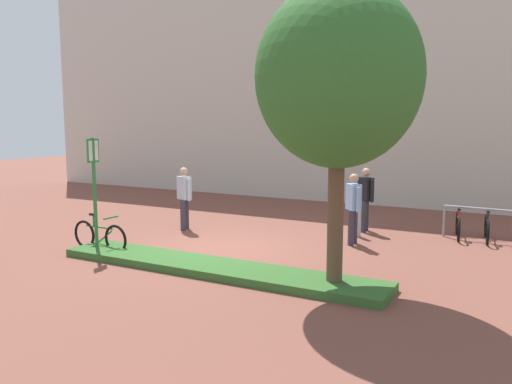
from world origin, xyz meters
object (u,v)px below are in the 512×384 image
object	(u,v)px
tree_sidewalk	(338,77)
person_shirt_blue	(353,204)
bike_rack_cluster	(487,227)
bollard_steel	(358,219)
parking_sign_post	(94,179)
person_shirt_white	(184,194)
bike_at_sign	(100,236)
person_suited_dark	(366,195)

from	to	relation	value
tree_sidewalk	person_shirt_blue	world-z (taller)	tree_sidewalk
bike_rack_cluster	bollard_steel	size ratio (longest dim) A/B	2.34
parking_sign_post	person_shirt_white	world-z (taller)	parking_sign_post
bollard_steel	bike_rack_cluster	bearing A→B (deg)	19.11
tree_sidewalk	bike_rack_cluster	bearing A→B (deg)	68.93
bike_at_sign	bollard_steel	size ratio (longest dim) A/B	1.87
person_suited_dark	person_shirt_blue	size ratio (longest dim) A/B	1.00
bike_at_sign	bollard_steel	distance (m)	6.39
bike_at_sign	person_suited_dark	distance (m)	6.90
tree_sidewalk	bollard_steel	distance (m)	5.48
tree_sidewalk	bike_rack_cluster	size ratio (longest dim) A/B	2.49
person_suited_dark	bollard_steel	bearing A→B (deg)	-88.08
bollard_steel	person_suited_dark	bearing A→B (deg)	91.92
tree_sidewalk	bike_rack_cluster	world-z (taller)	tree_sidewalk
parking_sign_post	person_shirt_white	distance (m)	3.11
parking_sign_post	bollard_steel	bearing A→B (deg)	43.47
bike_rack_cluster	person_shirt_blue	bearing A→B (deg)	-145.74
bike_at_sign	bike_rack_cluster	world-z (taller)	bike_at_sign
bike_at_sign	person_suited_dark	bearing A→B (deg)	46.25
parking_sign_post	person_shirt_blue	bearing A→B (deg)	36.27
person_shirt_blue	bike_rack_cluster	bearing A→B (deg)	34.26
bike_rack_cluster	person_suited_dark	distance (m)	3.08
parking_sign_post	person_suited_dark	bearing A→B (deg)	47.87
bike_rack_cluster	person_shirt_blue	size ratio (longest dim) A/B	1.22
tree_sidewalk	person_suited_dark	world-z (taller)	tree_sidewalk
parking_sign_post	bike_rack_cluster	xyz separation A→B (m)	(7.66, 5.47, -1.34)
bike_at_sign	person_suited_dark	world-z (taller)	person_suited_dark
bike_rack_cluster	bollard_steel	distance (m)	3.15
parking_sign_post	person_shirt_white	xyz separation A→B (m)	(0.24, 3.02, -0.71)
bike_at_sign	person_shirt_white	distance (m)	2.92
tree_sidewalk	parking_sign_post	distance (m)	5.94
bollard_steel	person_shirt_blue	xyz separation A→B (m)	(0.15, -0.89, 0.53)
bollard_steel	person_suited_dark	size ratio (longest dim) A/B	0.52
bike_rack_cluster	person_shirt_white	world-z (taller)	person_shirt_white
bike_at_sign	bike_rack_cluster	distance (m)	9.38
parking_sign_post	bollard_steel	xyz separation A→B (m)	(4.68, 4.44, -1.24)
tree_sidewalk	bollard_steel	bearing A→B (deg)	101.88
person_suited_dark	parking_sign_post	bearing A→B (deg)	-132.13
person_shirt_white	bollard_steel	bearing A→B (deg)	17.75
parking_sign_post	bike_at_sign	world-z (taller)	parking_sign_post
tree_sidewalk	bollard_steel	world-z (taller)	tree_sidewalk
bike_rack_cluster	person_shirt_white	distance (m)	7.84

